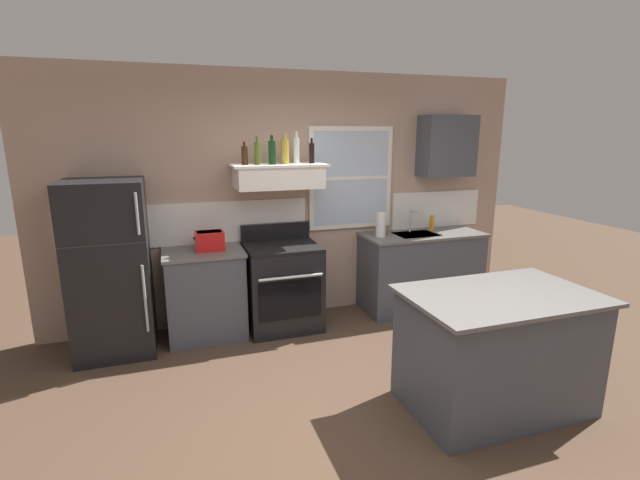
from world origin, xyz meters
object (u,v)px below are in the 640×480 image
bottle_olive_oil_square (257,153)px  kitchen_island (496,350)px  refrigerator (110,268)px  bottle_brown_stout (245,155)px  stove_range (283,286)px  toaster (210,240)px  bottle_champagne_gold_foil (285,151)px  paper_towel_roll (381,225)px  bottle_clear_tall (296,150)px  bottle_balsamic_dark (312,153)px  dish_soap_bottle (432,223)px  bottle_dark_green_wine (272,152)px

bottle_olive_oil_square → kitchen_island: bearing=-55.2°
refrigerator → bottle_brown_stout: size_ratio=7.31×
refrigerator → stove_range: refrigerator is taller
toaster → bottle_olive_oil_square: 1.00m
bottle_brown_stout → bottle_champagne_gold_foil: size_ratio=0.74×
refrigerator → paper_towel_roll: 2.82m
bottle_brown_stout → bottle_champagne_gold_foil: (0.41, -0.01, 0.03)m
bottle_clear_tall → bottle_balsamic_dark: size_ratio=1.27×
bottle_brown_stout → paper_towel_roll: (1.50, -0.02, -0.79)m
dish_soap_bottle → kitchen_island: 2.25m
bottle_brown_stout → dish_soap_bottle: (2.22, 0.08, -0.84)m
refrigerator → paper_towel_roll: (2.81, 0.06, 0.22)m
kitchen_island → refrigerator: bearing=146.0°
kitchen_island → bottle_balsamic_dark: bearing=112.7°
bottle_brown_stout → bottle_dark_green_wine: (0.27, -0.02, 0.03)m
bottle_clear_tall → kitchen_island: (0.97, -2.08, -1.42)m
bottle_olive_oil_square → bottle_champagne_gold_foil: bearing=-5.0°
bottle_balsamic_dark → bottle_champagne_gold_foil: bearing=-179.2°
paper_towel_roll → bottle_brown_stout: bearing=179.1°
kitchen_island → dish_soap_bottle: bearing=71.3°
bottle_brown_stout → bottle_olive_oil_square: bottle_olive_oil_square is taller
refrigerator → bottle_brown_stout: (1.31, 0.08, 1.02)m
stove_range → bottle_clear_tall: bottle_clear_tall is taller
bottle_dark_green_wine → bottle_clear_tall: (0.28, 0.10, 0.02)m
bottle_clear_tall → bottle_brown_stout: bearing=-171.4°
bottle_olive_oil_square → bottle_clear_tall: size_ratio=0.85×
bottle_olive_oil_square → bottle_clear_tall: bearing=9.6°
bottle_clear_tall → dish_soap_bottle: size_ratio=1.80×
bottle_brown_stout → bottle_dark_green_wine: 0.27m
bottle_brown_stout → bottle_olive_oil_square: 0.13m
dish_soap_bottle → bottle_dark_green_wine: bearing=-177.2°
toaster → bottle_dark_green_wine: (0.66, 0.01, 0.86)m
bottle_champagne_gold_foil → bottle_clear_tall: size_ratio=0.94×
bottle_champagne_gold_foil → refrigerator: bearing=-177.6°
bottle_champagne_gold_foil → bottle_balsamic_dark: 0.29m
dish_soap_bottle → bottle_brown_stout: bearing=-178.0°
refrigerator → paper_towel_roll: size_ratio=6.09×
stove_range → bottle_balsamic_dark: size_ratio=4.25×
bottle_olive_oil_square → kitchen_island: size_ratio=0.20×
refrigerator → bottle_olive_oil_square: bottle_olive_oil_square is taller
toaster → bottle_olive_oil_square: bearing=4.4°
bottle_brown_stout → toaster: bearing=-175.9°
stove_range → bottle_dark_green_wine: (-0.07, 0.04, 1.40)m
stove_range → kitchen_island: (1.18, -1.93, -0.01)m
bottle_dark_green_wine → paper_towel_roll: 1.48m
bottle_balsamic_dark → kitchen_island: (0.83, -1.99, -1.40)m
bottle_olive_oil_square → bottle_balsamic_dark: 0.56m
bottle_brown_stout → dish_soap_bottle: bottle_brown_stout is taller
bottle_olive_oil_square → bottle_balsamic_dark: size_ratio=1.08×
refrigerator → kitchen_island: (2.83, -1.91, -0.37)m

